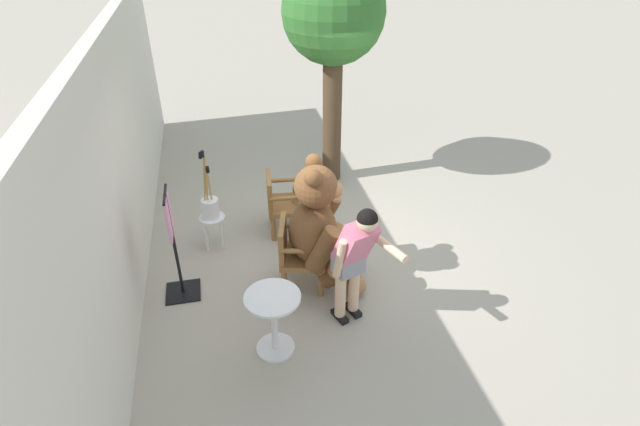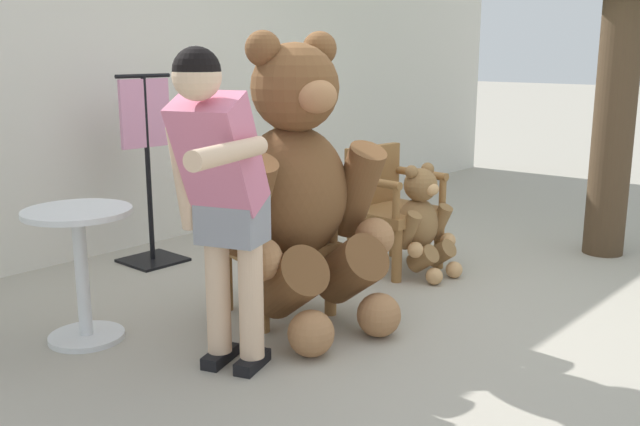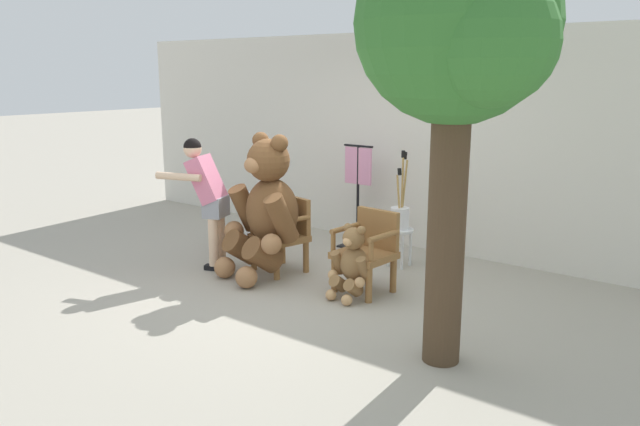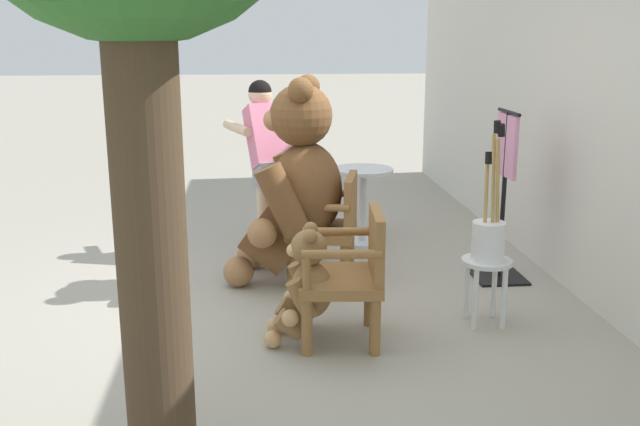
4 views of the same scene
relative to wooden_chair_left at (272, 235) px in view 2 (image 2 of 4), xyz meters
The scene contains 11 objects.
ground_plane 0.89m from the wooden_chair_left, 40.69° to the right, with size 60.00×60.00×0.00m, color #A8A091.
back_wall 2.20m from the wooden_chair_left, 73.17° to the left, with size 10.00×0.16×2.80m, color silver.
wooden_chair_left is the anchor object (origin of this frame).
wooden_chair_right 1.17m from the wooden_chair_left, ahead, with size 0.60×0.57×0.86m.
teddy_bear_large 0.43m from the wooden_chair_left, 97.20° to the right, with size 1.01×1.01×1.63m.
teddy_bear_small 1.20m from the wooden_chair_left, 13.62° to the right, with size 0.47×0.45×0.77m.
person_visitor 1.01m from the wooden_chair_left, 149.18° to the right, with size 0.71×0.65×1.54m.
white_stool 1.39m from the wooden_chair_left, 44.02° to the left, with size 0.34×0.34×0.46m.
brush_bucket 1.39m from the wooden_chair_left, 44.00° to the left, with size 0.22×0.22×0.94m.
round_side_table 1.08m from the wooden_chair_left, 156.96° to the left, with size 0.56×0.56×0.72m.
clothing_display_stand 1.40m from the wooden_chair_left, 85.38° to the left, with size 0.44×0.40×1.36m.
Camera 2 is at (-3.42, -2.42, 1.52)m, focal length 40.00 mm.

